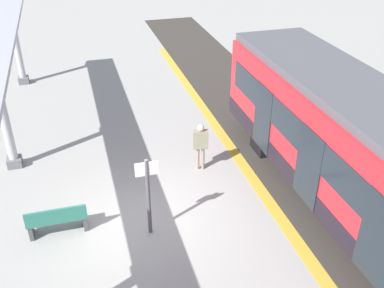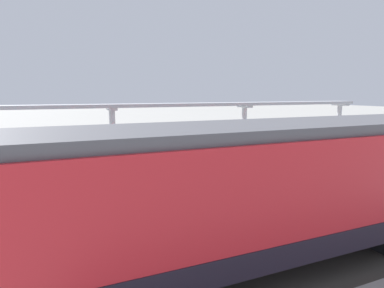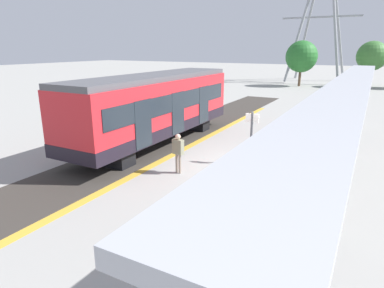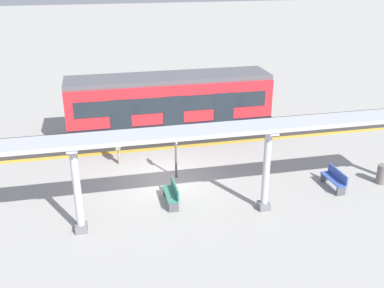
{
  "view_description": "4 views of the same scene",
  "coord_description": "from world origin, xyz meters",
  "px_view_note": "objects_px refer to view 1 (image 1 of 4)",
  "views": [
    {
      "loc": [
        1.2,
        9.17,
        7.77
      ],
      "look_at": [
        -1.45,
        -0.07,
        2.1
      ],
      "focal_mm": 41.44,
      "sensor_mm": 36.0,
      "label": 1
    },
    {
      "loc": [
        -11.31,
        5.5,
        4.16
      ],
      "look_at": [
        -0.2,
        0.89,
        2.19
      ],
      "focal_mm": 29.01,
      "sensor_mm": 36.0,
      "label": 2
    },
    {
      "loc": [
        4.02,
        -12.33,
        4.73
      ],
      "look_at": [
        -0.78,
        -3.54,
        1.8
      ],
      "focal_mm": 30.88,
      "sensor_mm": 36.0,
      "label": 3
    },
    {
      "loc": [
        17.61,
        -2.76,
        9.28
      ],
      "look_at": [
        -0.95,
        1.43,
        1.26
      ],
      "focal_mm": 41.02,
      "sensor_mm": 36.0,
      "label": 4
    }
  ],
  "objects_px": {
    "canopy_pillar_second": "(4,116)",
    "bench_near_end": "(57,220)",
    "train_near_carriage": "(355,155)",
    "platform_info_sign": "(148,190)",
    "canopy_pillar_nearest": "(16,45)",
    "passenger_waiting_near_edge": "(201,142)"
  },
  "relations": [
    {
      "from": "canopy_pillar_nearest",
      "to": "platform_info_sign",
      "type": "distance_m",
      "value": 11.84
    },
    {
      "from": "canopy_pillar_second",
      "to": "platform_info_sign",
      "type": "xyz_separation_m",
      "value": [
        -3.53,
        4.23,
        -0.45
      ]
    },
    {
      "from": "bench_near_end",
      "to": "passenger_waiting_near_edge",
      "type": "xyz_separation_m",
      "value": [
        -4.35,
        -1.86,
        0.54
      ]
    },
    {
      "from": "train_near_carriage",
      "to": "platform_info_sign",
      "type": "distance_m",
      "value": 5.3
    },
    {
      "from": "canopy_pillar_nearest",
      "to": "canopy_pillar_second",
      "type": "bearing_deg",
      "value": 90.0
    },
    {
      "from": "train_near_carriage",
      "to": "bench_near_end",
      "type": "bearing_deg",
      "value": -9.31
    },
    {
      "from": "canopy_pillar_second",
      "to": "train_near_carriage",
      "type": "bearing_deg",
      "value": 150.96
    },
    {
      "from": "platform_info_sign",
      "to": "canopy_pillar_nearest",
      "type": "bearing_deg",
      "value": -72.64
    },
    {
      "from": "canopy_pillar_nearest",
      "to": "passenger_waiting_near_edge",
      "type": "bearing_deg",
      "value": 122.45
    },
    {
      "from": "canopy_pillar_nearest",
      "to": "canopy_pillar_second",
      "type": "height_order",
      "value": "same"
    },
    {
      "from": "train_near_carriage",
      "to": "canopy_pillar_second",
      "type": "xyz_separation_m",
      "value": [
        8.77,
        -4.87,
        -0.05
      ]
    },
    {
      "from": "canopy_pillar_nearest",
      "to": "bench_near_end",
      "type": "xyz_separation_m",
      "value": [
        -1.27,
        10.7,
        -1.34
      ]
    },
    {
      "from": "train_near_carriage",
      "to": "canopy_pillar_nearest",
      "type": "xyz_separation_m",
      "value": [
        8.77,
        -11.93,
        -0.05
      ]
    },
    {
      "from": "passenger_waiting_near_edge",
      "to": "bench_near_end",
      "type": "bearing_deg",
      "value": 23.18
    },
    {
      "from": "train_near_carriage",
      "to": "canopy_pillar_second",
      "type": "relative_size",
      "value": 3.18
    },
    {
      "from": "passenger_waiting_near_edge",
      "to": "platform_info_sign",
      "type": "bearing_deg",
      "value": 49.59
    },
    {
      "from": "canopy_pillar_nearest",
      "to": "canopy_pillar_second",
      "type": "distance_m",
      "value": 7.06
    },
    {
      "from": "passenger_waiting_near_edge",
      "to": "canopy_pillar_second",
      "type": "bearing_deg",
      "value": -17.54
    },
    {
      "from": "train_near_carriage",
      "to": "platform_info_sign",
      "type": "bearing_deg",
      "value": -6.96
    },
    {
      "from": "bench_near_end",
      "to": "passenger_waiting_near_edge",
      "type": "bearing_deg",
      "value": -156.82
    },
    {
      "from": "canopy_pillar_second",
      "to": "bench_near_end",
      "type": "distance_m",
      "value": 4.08
    },
    {
      "from": "canopy_pillar_second",
      "to": "bench_near_end",
      "type": "bearing_deg",
      "value": 109.21
    }
  ]
}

